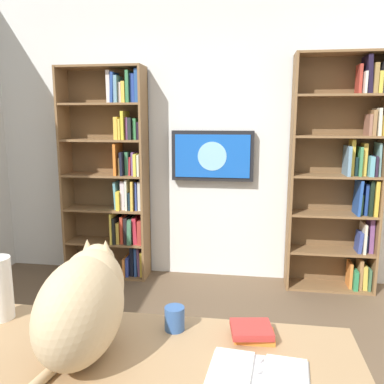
{
  "coord_description": "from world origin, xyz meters",
  "views": [
    {
      "loc": [
        -0.33,
        1.62,
        1.57
      ],
      "look_at": [
        0.07,
        -1.09,
        1.06
      ],
      "focal_mm": 37.22,
      "sensor_mm": 36.0,
      "label": 1
    }
  ],
  "objects_px": {
    "open_binder": "(258,373)",
    "bookshelf_right": "(116,176)",
    "bookshelf_left": "(345,174)",
    "wall_mounted_tv": "(212,156)",
    "coffee_mug": "(175,318)",
    "cat": "(84,302)",
    "desk_book_stack": "(253,332)"
  },
  "relations": [
    {
      "from": "wall_mounted_tv",
      "to": "coffee_mug",
      "type": "distance_m",
      "value": 2.37
    },
    {
      "from": "bookshelf_left",
      "to": "bookshelf_right",
      "type": "height_order",
      "value": "bookshelf_left"
    },
    {
      "from": "desk_book_stack",
      "to": "coffee_mug",
      "type": "bearing_deg",
      "value": -3.94
    },
    {
      "from": "wall_mounted_tv",
      "to": "desk_book_stack",
      "type": "bearing_deg",
      "value": 99.36
    },
    {
      "from": "bookshelf_left",
      "to": "wall_mounted_tv",
      "type": "xyz_separation_m",
      "value": [
        1.2,
        -0.08,
        0.14
      ]
    },
    {
      "from": "bookshelf_left",
      "to": "desk_book_stack",
      "type": "height_order",
      "value": "bookshelf_left"
    },
    {
      "from": "desk_book_stack",
      "to": "bookshelf_right",
      "type": "bearing_deg",
      "value": -59.66
    },
    {
      "from": "open_binder",
      "to": "bookshelf_right",
      "type": "bearing_deg",
      "value": -61.64
    },
    {
      "from": "bookshelf_left",
      "to": "cat",
      "type": "xyz_separation_m",
      "value": [
        1.41,
        2.45,
        -0.14
      ]
    },
    {
      "from": "wall_mounted_tv",
      "to": "cat",
      "type": "height_order",
      "value": "wall_mounted_tv"
    },
    {
      "from": "wall_mounted_tv",
      "to": "open_binder",
      "type": "distance_m",
      "value": 2.64
    },
    {
      "from": "open_binder",
      "to": "desk_book_stack",
      "type": "height_order",
      "value": "desk_book_stack"
    },
    {
      "from": "wall_mounted_tv",
      "to": "coffee_mug",
      "type": "xyz_separation_m",
      "value": [
        -0.08,
        2.32,
        -0.43
      ]
    },
    {
      "from": "bookshelf_right",
      "to": "cat",
      "type": "height_order",
      "value": "bookshelf_right"
    },
    {
      "from": "coffee_mug",
      "to": "desk_book_stack",
      "type": "xyz_separation_m",
      "value": [
        -0.31,
        0.02,
        -0.02
      ]
    },
    {
      "from": "coffee_mug",
      "to": "cat",
      "type": "bearing_deg",
      "value": 36.18
    },
    {
      "from": "bookshelf_left",
      "to": "coffee_mug",
      "type": "height_order",
      "value": "bookshelf_left"
    },
    {
      "from": "bookshelf_left",
      "to": "cat",
      "type": "distance_m",
      "value": 2.83
    },
    {
      "from": "open_binder",
      "to": "coffee_mug",
      "type": "distance_m",
      "value": 0.41
    },
    {
      "from": "bookshelf_right",
      "to": "open_binder",
      "type": "distance_m",
      "value": 2.83
    },
    {
      "from": "wall_mounted_tv",
      "to": "open_binder",
      "type": "xyz_separation_m",
      "value": [
        -0.41,
        2.57,
        -0.47
      ]
    },
    {
      "from": "bookshelf_right",
      "to": "bookshelf_left",
      "type": "bearing_deg",
      "value": -179.91
    },
    {
      "from": "bookshelf_right",
      "to": "coffee_mug",
      "type": "distance_m",
      "value": 2.47
    },
    {
      "from": "wall_mounted_tv",
      "to": "open_binder",
      "type": "relative_size",
      "value": 2.23
    },
    {
      "from": "wall_mounted_tv",
      "to": "cat",
      "type": "bearing_deg",
      "value": 85.34
    },
    {
      "from": "bookshelf_left",
      "to": "bookshelf_right",
      "type": "relative_size",
      "value": 1.04
    },
    {
      "from": "cat",
      "to": "bookshelf_left",
      "type": "bearing_deg",
      "value": -119.86
    },
    {
      "from": "bookshelf_left",
      "to": "cat",
      "type": "height_order",
      "value": "bookshelf_left"
    },
    {
      "from": "coffee_mug",
      "to": "desk_book_stack",
      "type": "relative_size",
      "value": 0.54
    },
    {
      "from": "bookshelf_right",
      "to": "coffee_mug",
      "type": "height_order",
      "value": "bookshelf_right"
    },
    {
      "from": "cat",
      "to": "desk_book_stack",
      "type": "relative_size",
      "value": 3.37
    },
    {
      "from": "bookshelf_left",
      "to": "bookshelf_right",
      "type": "bearing_deg",
      "value": 0.09
    }
  ]
}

